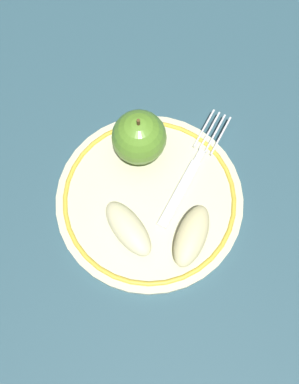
{
  "coord_description": "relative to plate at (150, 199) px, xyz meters",
  "views": [
    {
      "loc": [
        -0.11,
        0.13,
        0.51
      ],
      "look_at": [
        0.01,
        0.01,
        0.03
      ],
      "focal_mm": 40.0,
      "sensor_mm": 36.0,
      "label": 1
    }
  ],
  "objects": [
    {
      "name": "apple_red_whole",
      "position": [
        0.06,
        -0.04,
        0.04
      ],
      "size": [
        0.07,
        0.07,
        0.08
      ],
      "color": "#5F962D",
      "rests_on": "plate"
    },
    {
      "name": "apple_slice_back",
      "position": [
        -0.07,
        0.0,
        0.02
      ],
      "size": [
        0.06,
        0.09,
        0.03
      ],
      "primitive_type": "ellipsoid",
      "rotation": [
        0.0,
        0.0,
        5.13
      ],
      "color": "beige",
      "rests_on": "plate"
    },
    {
      "name": "apple_slice_front",
      "position": [
        -0.01,
        0.05,
        0.02
      ],
      "size": [
        0.08,
        0.04,
        0.03
      ],
      "primitive_type": "ellipsoid",
      "rotation": [
        0.0,
        0.0,
        6.15
      ],
      "color": "beige",
      "rests_on": "plate"
    },
    {
      "name": "plate",
      "position": [
        0.0,
        0.0,
        0.0
      ],
      "size": [
        0.23,
        0.23,
        0.01
      ],
      "color": "beige",
      "rests_on": "ground_plane"
    },
    {
      "name": "fork",
      "position": [
        -0.01,
        -0.06,
        0.01
      ],
      "size": [
        0.07,
        0.17,
        0.0
      ],
      "rotation": [
        0.0,
        0.0,
        5.02
      ],
      "color": "silver",
      "rests_on": "plate"
    },
    {
      "name": "ground_plane",
      "position": [
        -0.01,
        -0.01,
        -0.01
      ],
      "size": [
        2.0,
        2.0,
        0.0
      ],
      "primitive_type": "plane",
      "color": "#2E525F"
    }
  ]
}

